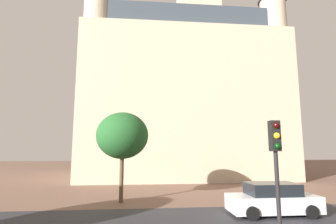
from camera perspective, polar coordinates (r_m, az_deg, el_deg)
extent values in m
plane|color=brown|center=(13.60, 0.99, -22.23)|extent=(120.00, 120.00, 0.00)
cube|color=beige|center=(33.18, 2.84, 0.29)|extent=(22.62, 15.66, 16.34)
cube|color=#38424C|center=(35.77, 2.73, 15.31)|extent=(20.81, 14.41, 2.40)
cube|color=beige|center=(34.99, 6.83, 9.99)|extent=(5.21, 5.21, 28.32)
cylinder|color=beige|center=(27.56, -15.96, 7.09)|extent=(2.80, 2.80, 20.80)
cylinder|color=beige|center=(30.67, 23.15, 5.22)|extent=(2.80, 2.80, 20.10)
cube|color=silver|center=(14.78, 22.25, -18.22)|extent=(4.44, 1.78, 0.80)
cube|color=black|center=(14.66, 22.10, -15.54)|extent=(2.49, 1.56, 0.60)
cylinder|color=black|center=(16.28, 25.60, -17.96)|extent=(0.64, 0.22, 0.64)
cylinder|color=black|center=(14.80, 29.31, -18.80)|extent=(0.64, 0.22, 0.64)
cylinder|color=black|center=(15.05, 15.40, -19.32)|extent=(0.64, 0.22, 0.64)
cylinder|color=black|center=(13.44, 18.26, -20.61)|extent=(0.64, 0.22, 0.64)
cylinder|color=black|center=(8.38, 23.40, -19.16)|extent=(0.12, 0.12, 3.24)
cube|color=black|center=(8.22, 22.59, -4.92)|extent=(0.28, 0.24, 0.90)
sphere|color=#390606|center=(8.12, 22.90, -2.74)|extent=(0.18, 0.18, 0.18)
sphere|color=yellow|center=(8.10, 23.02, -4.86)|extent=(0.18, 0.18, 0.18)
sphere|color=#06330C|center=(8.09, 23.14, -6.97)|extent=(0.18, 0.18, 0.18)
cylinder|color=brown|center=(16.83, -10.32, -14.49)|extent=(0.25, 0.25, 2.83)
ellipsoid|color=#235B28|center=(16.74, -10.08, -5.16)|extent=(3.30, 3.30, 2.97)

